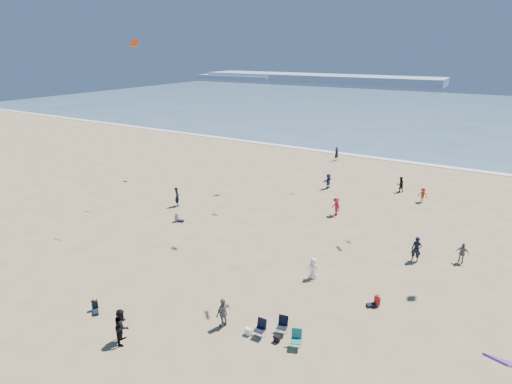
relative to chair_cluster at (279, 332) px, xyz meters
The scene contains 11 objects.
ground 7.35m from the chair_cluster, 131.57° to the right, with size 220.00×220.00×0.00m, color tan.
ocean 89.65m from the chair_cluster, 93.11° to the left, with size 220.00×100.00×0.06m, color #476B84.
surf_line 39.82m from the chair_cluster, 97.02° to the left, with size 220.00×1.20×0.08m, color white.
headland_far 176.84m from the chair_cluster, 111.52° to the left, with size 110.00×20.00×3.20m, color #7A8EA8.
headland_near 190.90m from the chair_cluster, 123.32° to the left, with size 40.00×14.00×2.00m, color #7A8EA8.
standing_flyers 10.64m from the chair_cluster, 89.38° to the left, with size 32.56×45.44×1.92m.
seated_group 5.26m from the chair_cluster, 168.95° to the right, with size 19.32×20.05×0.84m.
chair_cluster is the anchor object (origin of this frame).
white_tote 1.69m from the chair_cluster, 162.60° to the right, with size 0.35×0.20×0.40m, color white.
black_backpack 0.38m from the chair_cluster, 93.41° to the right, with size 0.30×0.22×0.38m, color black.
kites_aloft 17.01m from the chair_cluster, 54.04° to the left, with size 37.85×44.36×30.99m.
Camera 1 is at (12.42, -9.79, 14.30)m, focal length 28.00 mm.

